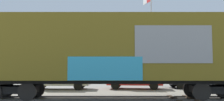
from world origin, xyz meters
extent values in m
plane|color=slate|center=(0.00, 0.00, 0.00)|extent=(260.00, 260.00, 0.00)
cube|color=#4C4742|center=(0.63, -0.72, 0.04)|extent=(59.86, 4.24, 0.08)
cube|color=#4C4742|center=(0.73, 0.72, 0.04)|extent=(59.86, 4.24, 0.08)
cube|color=#423323|center=(4.72, -0.28, 0.04)|extent=(0.41, 2.51, 0.07)
cube|color=#423323|center=(3.82, -0.22, 0.04)|extent=(0.41, 2.51, 0.07)
cube|color=olive|center=(0.68, 0.00, 2.64)|extent=(16.53, 4.16, 3.22)
cube|color=#2D2823|center=(0.68, 0.00, 4.37)|extent=(15.53, 1.47, 0.24)
cube|color=#999999|center=(3.32, -1.72, 2.72)|extent=(3.59, 0.28, 1.77)
cube|color=#33A5CC|center=(0.14, -1.51, 1.60)|extent=(3.46, 0.27, 1.10)
cube|color=black|center=(0.68, 0.00, 0.93)|extent=(16.11, 2.78, 0.20)
cube|color=black|center=(-4.46, 0.36, 0.51)|extent=(2.19, 1.51, 0.36)
cylinder|color=black|center=(-5.26, 1.13, 0.46)|extent=(0.93, 0.18, 0.92)
cylinder|color=black|center=(-3.66, -0.42, 0.46)|extent=(0.93, 0.18, 0.92)
cylinder|color=black|center=(-3.56, 1.01, 0.46)|extent=(0.93, 0.18, 0.92)
cube|color=black|center=(5.82, -0.36, 0.51)|extent=(2.19, 1.51, 0.36)
cylinder|color=black|center=(4.92, -1.01, 0.46)|extent=(0.93, 0.18, 0.92)
cylinder|color=black|center=(5.02, 0.42, 0.46)|extent=(0.93, 0.18, 0.92)
cylinder|color=black|center=(6.72, 0.30, 0.46)|extent=(0.93, 0.18, 0.92)
cylinder|color=silver|center=(4.90, 9.11, 4.45)|extent=(0.12, 0.12, 8.89)
cube|color=white|center=(4.60, 10.33, 8.38)|extent=(0.23, 0.78, 0.83)
cube|color=silver|center=(0.00, 73.47, 6.05)|extent=(159.20, 29.69, 12.10)
cube|color=brown|center=(33.88, 64.57, 13.46)|extent=(7.11, 5.33, 2.72)
cube|color=#9E9384|center=(4.71, 64.57, 13.57)|extent=(6.13, 5.21, 2.96)
cone|color=#193D23|center=(34.46, 61.71, 14.41)|extent=(2.31, 2.31, 4.63)
cone|color=#193D23|center=(-24.35, 66.71, 13.62)|extent=(1.52, 1.52, 3.04)
cone|color=#193D23|center=(-26.20, 64.21, 14.21)|extent=(2.11, 2.11, 4.23)
cube|color=#B7BABF|center=(-3.05, 5.97, 0.67)|extent=(4.75, 2.25, 0.70)
cube|color=#2D333D|center=(-3.12, 5.97, 1.32)|extent=(2.58, 1.88, 0.60)
cylinder|color=black|center=(-1.42, 6.73, 0.32)|extent=(0.66, 0.27, 0.64)
cylinder|color=black|center=(-1.56, 4.95, 0.32)|extent=(0.66, 0.27, 0.64)
cylinder|color=black|center=(-4.54, 6.98, 0.32)|extent=(0.66, 0.27, 0.64)
cylinder|color=black|center=(-4.69, 5.20, 0.32)|extent=(0.66, 0.27, 0.64)
cube|color=#B21E1E|center=(2.75, 5.88, 0.64)|extent=(4.46, 2.60, 0.64)
cube|color=#2D333D|center=(2.59, 5.91, 1.31)|extent=(2.32, 2.02, 0.71)
cylinder|color=black|center=(4.31, 6.48, 0.32)|extent=(0.67, 0.33, 0.64)
cylinder|color=black|center=(3.98, 4.75, 0.32)|extent=(0.67, 0.33, 0.64)
cylinder|color=black|center=(1.51, 7.01, 0.32)|extent=(0.67, 0.33, 0.64)
cylinder|color=black|center=(1.18, 5.27, 0.32)|extent=(0.67, 0.33, 0.64)
cube|color=black|center=(7.70, 6.32, 0.71)|extent=(4.25, 1.85, 0.77)
cube|color=#2D333D|center=(7.52, 6.32, 1.40)|extent=(1.87, 1.66, 0.61)
cylinder|color=black|center=(9.14, 7.19, 0.32)|extent=(0.64, 0.22, 0.64)
cylinder|color=black|center=(9.14, 5.44, 0.32)|extent=(0.64, 0.22, 0.64)
cylinder|color=black|center=(6.26, 7.20, 0.32)|extent=(0.64, 0.22, 0.64)
cylinder|color=black|center=(6.25, 5.45, 0.32)|extent=(0.64, 0.22, 0.64)
camera|label=1|loc=(-0.28, -12.31, 1.62)|focal=37.50mm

